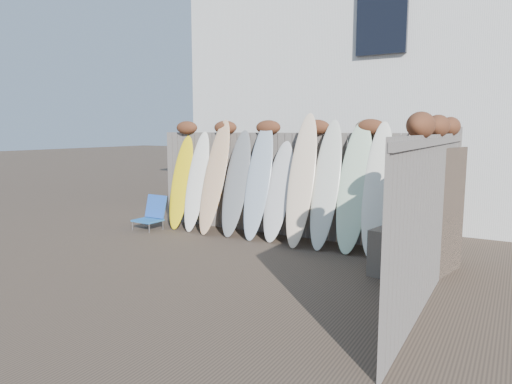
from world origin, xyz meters
The scene contains 18 objects.
ground centered at (0.00, 0.00, 0.00)m, with size 80.00×80.00×0.00m, color #493A2D.
back_fence centered at (0.06, 2.39, 1.18)m, with size 6.05×0.28×2.24m.
right_fence centered at (2.99, 0.25, 1.14)m, with size 0.28×4.40×2.24m.
house centered at (0.50, 6.50, 3.20)m, with size 8.50×5.50×6.33m.
beach_chair centered at (-2.72, 1.54, 0.32)m, with size 0.54×0.57×0.69m.
wooden_crate centered at (2.42, 0.88, 0.33)m, with size 0.57×0.47×0.66m, color #655C4B.
lattice_panel centered at (3.04, 1.25, 0.90)m, with size 0.05×1.21×1.81m, color #362820.
surfboard_0 centered at (-2.26, 1.96, 0.97)m, with size 0.46×0.07×2.02m, color yellow.
surfboard_1 centered at (-1.84, 1.95, 1.01)m, with size 0.46×0.07×2.11m, color white.
surfboard_2 centered at (-1.37, 1.92, 1.13)m, with size 0.53×0.07×2.36m, color #E9B178.
surfboard_3 centered at (-0.88, 1.96, 1.03)m, with size 0.52×0.07×2.14m, color slate.
surfboard_4 centered at (-0.39, 1.96, 1.11)m, with size 0.50×0.07×2.31m, color #97A9B9.
surfboard_5 centered at (0.03, 1.98, 0.93)m, with size 0.52×0.07×1.93m, color silver.
surfboard_6 centered at (0.53, 1.89, 1.18)m, with size 0.48×0.07×2.47m, color beige.
surfboard_7 centered at (0.98, 1.94, 1.12)m, with size 0.48×0.07×2.33m, color silver.
surfboard_8 centered at (1.48, 1.95, 1.11)m, with size 0.55×0.07×2.31m, color #C7E8BE.
surfboard_9 centered at (1.88, 1.93, 1.10)m, with size 0.46×0.07×2.30m, color white.
surfboard_10 centered at (2.38, 1.98, 1.06)m, with size 0.48×0.07×2.20m, color #EFAD82.
Camera 1 is at (3.87, -5.47, 2.05)m, focal length 32.00 mm.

